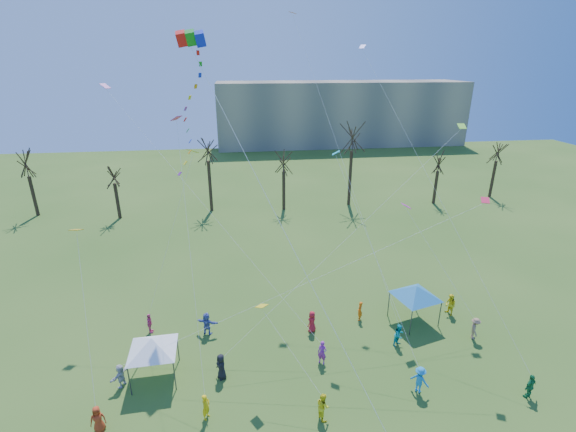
{
  "coord_description": "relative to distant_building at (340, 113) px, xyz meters",
  "views": [
    {
      "loc": [
        -4.17,
        -16.91,
        19.56
      ],
      "look_at": [
        -1.27,
        5.0,
        11.0
      ],
      "focal_mm": 25.0,
      "sensor_mm": 36.0,
      "label": 1
    }
  ],
  "objects": [
    {
      "name": "canopy_tent_white",
      "position": [
        -32.05,
        -77.02,
        -4.86
      ],
      "size": [
        4.16,
        4.16,
        3.12
      ],
      "color": "#3F3F44",
      "rests_on": "ground"
    },
    {
      "name": "big_box_kite",
      "position": [
        -28.26,
        -76.39,
        9.24
      ],
      "size": [
        5.46,
        5.99,
        22.93
      ],
      "color": "red",
      "rests_on": "ground"
    },
    {
      "name": "festival_crowd",
      "position": [
        -21.22,
        -76.84,
        -6.62
      ],
      "size": [
        26.69,
        10.56,
        1.86
      ],
      "color": "#B33416",
      "rests_on": "ground"
    },
    {
      "name": "canopy_tent_blue",
      "position": [
        -12.67,
        -73.36,
        -4.78
      ],
      "size": [
        4.14,
        4.14,
        3.21
      ],
      "color": "#3F3F44",
      "rests_on": "ground"
    },
    {
      "name": "ground",
      "position": [
        -22.0,
        -82.0,
        -7.5
      ],
      "size": [
        160.0,
        160.0,
        0.0
      ],
      "primitive_type": "plane",
      "color": "#31551B",
      "rests_on": "ground"
    },
    {
      "name": "bare_tree_row",
      "position": [
        -18.77,
        -45.41,
        -0.2
      ],
      "size": [
        70.42,
        7.1,
        12.33
      ],
      "color": "black",
      "rests_on": "ground"
    },
    {
      "name": "small_kites_aloft",
      "position": [
        -22.07,
        -71.19,
        5.06
      ],
      "size": [
        28.72,
        19.97,
        32.89
      ],
      "color": "#D69E0B",
      "rests_on": "ground"
    },
    {
      "name": "distant_building",
      "position": [
        0.0,
        0.0,
        0.0
      ],
      "size": [
        60.0,
        14.0,
        15.0
      ],
      "primitive_type": "cube",
      "color": "gray",
      "rests_on": "ground"
    }
  ]
}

